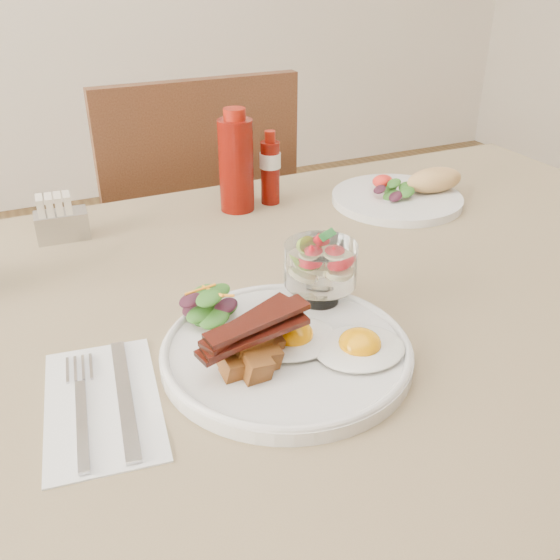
{
  "coord_description": "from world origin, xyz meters",
  "views": [
    {
      "loc": [
        -0.37,
        -0.64,
        1.17
      ],
      "look_at": [
        -0.11,
        -0.06,
        0.82
      ],
      "focal_mm": 40.0,
      "sensor_mm": 36.0,
      "label": 1
    }
  ],
  "objects_px": {
    "second_plate": "(406,193)",
    "sugar_caddy": "(60,221)",
    "fruit_cup": "(320,265)",
    "ketchup_bottle": "(236,164)",
    "chair_far": "(192,247)",
    "hot_sauce_bottle": "(270,169)",
    "table": "(330,342)",
    "main_plate": "(286,353)"
  },
  "relations": [
    {
      "from": "sugar_caddy",
      "to": "fruit_cup",
      "type": "bearing_deg",
      "value": -50.26
    },
    {
      "from": "table",
      "to": "main_plate",
      "type": "bearing_deg",
      "value": -136.36
    },
    {
      "from": "sugar_caddy",
      "to": "hot_sauce_bottle",
      "type": "bearing_deg",
      "value": 4.17
    },
    {
      "from": "table",
      "to": "sugar_caddy",
      "type": "bearing_deg",
      "value": 134.09
    },
    {
      "from": "table",
      "to": "fruit_cup",
      "type": "relative_size",
      "value": 14.66
    },
    {
      "from": "ketchup_bottle",
      "to": "sugar_caddy",
      "type": "xyz_separation_m",
      "value": [
        -0.29,
        0.0,
        -0.05
      ]
    },
    {
      "from": "table",
      "to": "sugar_caddy",
      "type": "distance_m",
      "value": 0.46
    },
    {
      "from": "chair_far",
      "to": "main_plate",
      "type": "bearing_deg",
      "value": -99.11
    },
    {
      "from": "sugar_caddy",
      "to": "table",
      "type": "bearing_deg",
      "value": -42.01
    },
    {
      "from": "ketchup_bottle",
      "to": "hot_sauce_bottle",
      "type": "relative_size",
      "value": 1.35
    },
    {
      "from": "second_plate",
      "to": "sugar_caddy",
      "type": "height_order",
      "value": "sugar_caddy"
    },
    {
      "from": "table",
      "to": "fruit_cup",
      "type": "height_order",
      "value": "fruit_cup"
    },
    {
      "from": "ketchup_bottle",
      "to": "table",
      "type": "bearing_deg",
      "value": -87.61
    },
    {
      "from": "hot_sauce_bottle",
      "to": "sugar_caddy",
      "type": "bearing_deg",
      "value": -179.73
    },
    {
      "from": "ketchup_bottle",
      "to": "sugar_caddy",
      "type": "relative_size",
      "value": 2.14
    },
    {
      "from": "table",
      "to": "second_plate",
      "type": "distance_m",
      "value": 0.37
    },
    {
      "from": "ketchup_bottle",
      "to": "sugar_caddy",
      "type": "distance_m",
      "value": 0.3
    },
    {
      "from": "chair_far",
      "to": "hot_sauce_bottle",
      "type": "relative_size",
      "value": 7.19
    },
    {
      "from": "main_plate",
      "to": "second_plate",
      "type": "height_order",
      "value": "second_plate"
    },
    {
      "from": "sugar_caddy",
      "to": "ketchup_bottle",
      "type": "bearing_deg",
      "value": 3.53
    },
    {
      "from": "second_plate",
      "to": "chair_far",
      "type": "bearing_deg",
      "value": 121.78
    },
    {
      "from": "chair_far",
      "to": "sugar_caddy",
      "type": "relative_size",
      "value": 11.4
    },
    {
      "from": "main_plate",
      "to": "fruit_cup",
      "type": "bearing_deg",
      "value": 42.55
    },
    {
      "from": "chair_far",
      "to": "hot_sauce_bottle",
      "type": "distance_m",
      "value": 0.45
    },
    {
      "from": "main_plate",
      "to": "ketchup_bottle",
      "type": "height_order",
      "value": "ketchup_bottle"
    },
    {
      "from": "hot_sauce_bottle",
      "to": "sugar_caddy",
      "type": "distance_m",
      "value": 0.36
    },
    {
      "from": "table",
      "to": "ketchup_bottle",
      "type": "distance_m",
      "value": 0.36
    },
    {
      "from": "main_plate",
      "to": "chair_far",
      "type": "bearing_deg",
      "value": 80.89
    },
    {
      "from": "fruit_cup",
      "to": "second_plate",
      "type": "xyz_separation_m",
      "value": [
        0.32,
        0.27,
        -0.05
      ]
    },
    {
      "from": "fruit_cup",
      "to": "ketchup_bottle",
      "type": "height_order",
      "value": "ketchup_bottle"
    },
    {
      "from": "table",
      "to": "hot_sauce_bottle",
      "type": "xyz_separation_m",
      "value": [
        0.05,
        0.32,
        0.15
      ]
    },
    {
      "from": "table",
      "to": "fruit_cup",
      "type": "distance_m",
      "value": 0.17
    },
    {
      "from": "ketchup_bottle",
      "to": "sugar_caddy",
      "type": "height_order",
      "value": "ketchup_bottle"
    },
    {
      "from": "ketchup_bottle",
      "to": "chair_far",
      "type": "bearing_deg",
      "value": 87.84
    },
    {
      "from": "chair_far",
      "to": "hot_sauce_bottle",
      "type": "xyz_separation_m",
      "value": [
        0.05,
        -0.34,
        0.29
      ]
    },
    {
      "from": "ketchup_bottle",
      "to": "hot_sauce_bottle",
      "type": "distance_m",
      "value": 0.07
    },
    {
      "from": "fruit_cup",
      "to": "hot_sauce_bottle",
      "type": "xyz_separation_m",
      "value": [
        0.1,
        0.36,
        -0.0
      ]
    },
    {
      "from": "second_plate",
      "to": "ketchup_bottle",
      "type": "distance_m",
      "value": 0.31
    },
    {
      "from": "main_plate",
      "to": "ketchup_bottle",
      "type": "bearing_deg",
      "value": 75.5
    },
    {
      "from": "chair_far",
      "to": "table",
      "type": "bearing_deg",
      "value": -90.0
    },
    {
      "from": "chair_far",
      "to": "fruit_cup",
      "type": "relative_size",
      "value": 10.25
    },
    {
      "from": "fruit_cup",
      "to": "sugar_caddy",
      "type": "xyz_separation_m",
      "value": [
        -0.26,
        0.36,
        -0.04
      ]
    }
  ]
}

